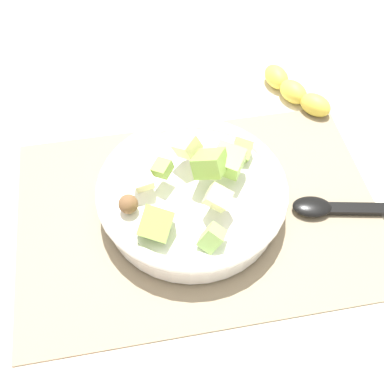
# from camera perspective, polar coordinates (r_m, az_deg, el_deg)

# --- Properties ---
(ground_plane) EXTENTS (2.40, 2.40, 0.00)m
(ground_plane) POSITION_cam_1_polar(r_m,az_deg,el_deg) (0.72, 0.78, -2.52)
(ground_plane) COLOR silver
(placemat) EXTENTS (0.52, 0.36, 0.01)m
(placemat) POSITION_cam_1_polar(r_m,az_deg,el_deg) (0.72, 0.78, -2.39)
(placemat) COLOR gray
(placemat) RESTS_ON ground_plane
(salad_bowl) EXTENTS (0.27, 0.27, 0.12)m
(salad_bowl) POSITION_cam_1_polar(r_m,az_deg,el_deg) (0.69, 0.01, -0.26)
(salad_bowl) COLOR white
(salad_bowl) RESTS_ON placemat
(serving_spoon) EXTENTS (0.20, 0.07, 0.01)m
(serving_spoon) POSITION_cam_1_polar(r_m,az_deg,el_deg) (0.74, 16.57, -1.73)
(serving_spoon) COLOR black
(serving_spoon) RESTS_ON placemat
(banana_whole) EXTENTS (0.10, 0.14, 0.04)m
(banana_whole) POSITION_cam_1_polar(r_m,az_deg,el_deg) (0.89, 11.73, 11.32)
(banana_whole) COLOR yellow
(banana_whole) RESTS_ON ground_plane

